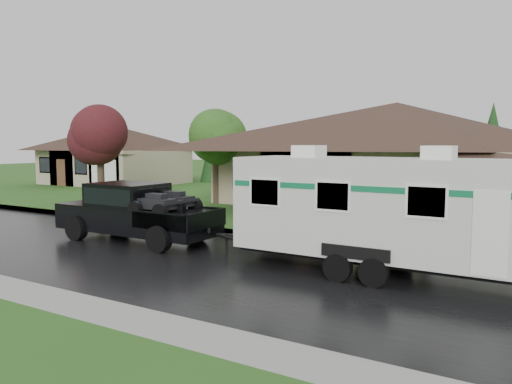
# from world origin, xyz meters

# --- Properties ---
(ground) EXTENTS (140.00, 140.00, 0.00)m
(ground) POSITION_xyz_m (0.00, 0.00, 0.00)
(ground) COLOR #2B591B
(ground) RESTS_ON ground
(road) EXTENTS (140.00, 8.00, 0.01)m
(road) POSITION_xyz_m (0.00, -2.00, 0.01)
(road) COLOR black
(road) RESTS_ON ground
(curb) EXTENTS (140.00, 0.50, 0.15)m
(curb) POSITION_xyz_m (0.00, 2.25, 0.07)
(curb) COLOR gray
(curb) RESTS_ON ground
(lawn) EXTENTS (140.00, 26.00, 0.15)m
(lawn) POSITION_xyz_m (0.00, 15.00, 0.07)
(lawn) COLOR #2B591B
(lawn) RESTS_ON ground
(house_main) EXTENTS (19.44, 10.80, 6.90)m
(house_main) POSITION_xyz_m (2.29, 13.84, 3.59)
(house_main) COLOR tan
(house_main) RESTS_ON lawn
(house_far) EXTENTS (10.80, 8.64, 5.80)m
(house_far) POSITION_xyz_m (-21.78, 15.85, 2.97)
(house_far) COLOR tan
(house_far) RESTS_ON lawn
(tree_left_green) EXTENTS (3.22, 3.22, 5.32)m
(tree_left_green) POSITION_xyz_m (-6.66, 9.05, 3.84)
(tree_left_green) COLOR #382B1E
(tree_left_green) RESTS_ON lawn
(tree_red) EXTENTS (3.22, 3.22, 5.33)m
(tree_red) POSITION_xyz_m (-11.73, 5.28, 3.84)
(tree_red) COLOR #382B1E
(tree_red) RESTS_ON lawn
(shrub_row) EXTENTS (13.60, 1.00, 1.00)m
(shrub_row) POSITION_xyz_m (2.00, 9.30, 0.65)
(shrub_row) COLOR #143814
(shrub_row) RESTS_ON lawn
(pickup_truck) EXTENTS (6.28, 2.39, 2.09)m
(pickup_truck) POSITION_xyz_m (-3.36, -0.67, 1.12)
(pickup_truck) COLOR black
(pickup_truck) RESTS_ON ground
(travel_trailer) EXTENTS (7.75, 2.72, 3.47)m
(travel_trailer) POSITION_xyz_m (5.45, -0.67, 1.84)
(travel_trailer) COLOR silver
(travel_trailer) RESTS_ON ground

